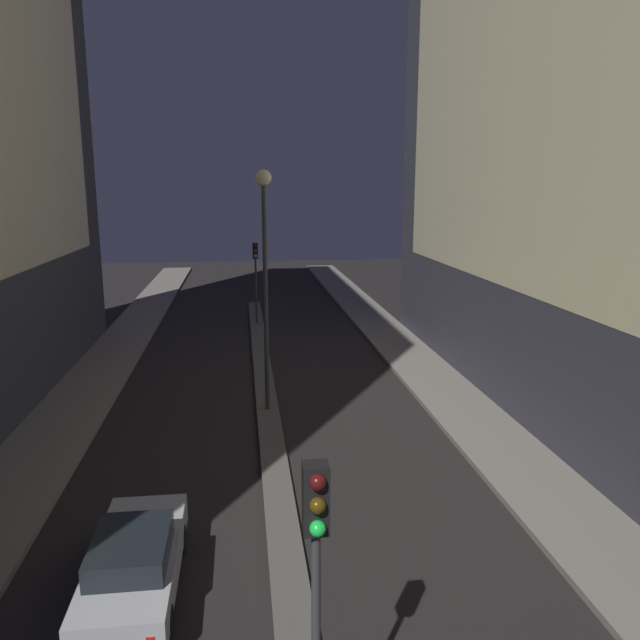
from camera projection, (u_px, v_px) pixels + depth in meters
building_right at (638, 4)px, 19.11m from camera, size 6.01×32.37×27.21m
median_strip at (266, 393)px, 24.88m from camera, size 0.81×39.29×0.14m
traffic_light_near at (316, 560)px, 7.69m from camera, size 0.32×0.42×4.75m
traffic_light_mid at (256, 265)px, 36.53m from camera, size 0.32×0.42×4.75m
street_lamp at (265, 246)px, 21.65m from camera, size 0.55×0.55×8.56m
car_left_lane at (135, 562)px, 12.51m from camera, size 1.70×4.54×1.47m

